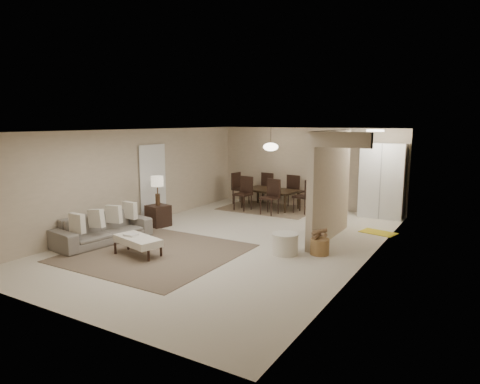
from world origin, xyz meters
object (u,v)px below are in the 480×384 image
Objects in this scene: ottoman_bench at (138,241)px; round_pouf at (285,244)px; side_table at (158,216)px; dining_table at (270,199)px; pantry_cabinet at (383,181)px; sofa at (103,229)px; wicker_basket at (320,247)px.

round_pouf is (2.53, 1.62, -0.10)m from ottoman_bench.
side_table is at bearing 136.16° from ottoman_bench.
dining_table reaches higher than side_table.
pantry_cabinet reaches higher than side_table.
round_pouf is (3.82, -0.48, -0.06)m from side_table.
pantry_cabinet reaches higher than dining_table.
ottoman_bench is at bearing -84.52° from dining_table.
side_table is 3.84m from dining_table.
ottoman_bench is (1.34, -0.30, -0.00)m from sofa.
pantry_cabinet is 6.26m from side_table.
round_pouf is at bearing -101.66° from pantry_cabinet.
pantry_cabinet is 7.06m from ottoman_bench.
sofa reaches higher than ottoman_bench.
sofa is 1.80m from side_table.
sofa is 3.91× the size of side_table.
side_table is 0.32× the size of dining_table.
pantry_cabinet is at bearing 85.86° from wicker_basket.
dining_table is at bearing 67.53° from side_table.
pantry_cabinet is 1.78× the size of ottoman_bench.
dining_table is at bearing 128.97° from wicker_basket.
round_pouf is 0.71m from wicker_basket.
sofa is at bearing -161.18° from round_pouf.
sofa is at bearing -159.78° from wicker_basket.
ottoman_bench is at bearing -58.33° from side_table.
pantry_cabinet is at bearing -31.71° from sofa.
ottoman_bench is 2.47m from side_table.
pantry_cabinet is 3.79× the size of side_table.
wicker_basket is at bearing 28.31° from round_pouf.
wicker_basket is at bearing -61.91° from sofa.
round_pouf is at bearing -151.69° from wicker_basket.
round_pouf is 0.32× the size of dining_table.
sofa is 5.56m from dining_table.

